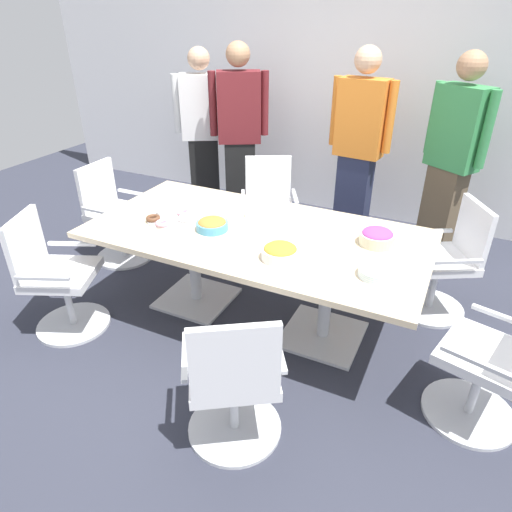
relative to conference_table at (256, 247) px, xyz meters
The scene contains 19 objects.
ground_plane 0.63m from the conference_table, ahead, with size 10.00×10.00×0.01m, color #2D303D.
back_wall 2.52m from the conference_table, 90.00° to the left, with size 8.00×0.10×2.80m, color white.
conference_table is the anchor object (origin of this frame).
office_chair_0 1.67m from the conference_table, 11.38° to the right, with size 0.66×0.66×0.91m.
office_chair_1 1.48m from the conference_table, 30.32° to the left, with size 0.74×0.74×0.91m.
office_chair_2 1.16m from the conference_table, 109.77° to the left, with size 0.73×0.73×0.91m.
office_chair_3 1.67m from the conference_table, 169.13° to the left, with size 0.55×0.55×0.91m.
office_chair_4 1.48m from the conference_table, 149.91° to the right, with size 0.71×0.71×0.91m.
office_chair_5 1.16m from the conference_table, 69.99° to the right, with size 0.75×0.75×0.91m.
person_standing_0 2.25m from the conference_table, 131.29° to the left, with size 0.57×0.41×1.79m.
person_standing_1 1.92m from the conference_table, 121.23° to the left, with size 0.57×0.41×1.86m.
person_standing_2 1.73m from the conference_table, 80.63° to the left, with size 0.62×0.27×1.86m.
person_standing_3 2.06m from the conference_table, 56.64° to the left, with size 0.56×0.42×1.85m.
snack_bowl_candy_mix 0.85m from the conference_table, 12.54° to the left, with size 0.23×0.23×0.11m.
snack_bowl_chips_orange 0.45m from the conference_table, 42.74° to the right, with size 0.24×0.24×0.10m.
snack_bowl_pretzels 0.36m from the conference_table, 159.66° to the right, with size 0.23×0.23×0.09m.
donut_platter 0.69m from the conference_table, behind, with size 0.35×0.35×0.04m.
plate_stack 0.95m from the conference_table, 14.08° to the right, with size 0.23×0.23×0.05m.
napkin_pile 0.33m from the conference_table, 109.57° to the left, with size 0.17×0.17×0.05m, color white.
Camera 1 is at (1.26, -2.59, 2.16)m, focal length 31.59 mm.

